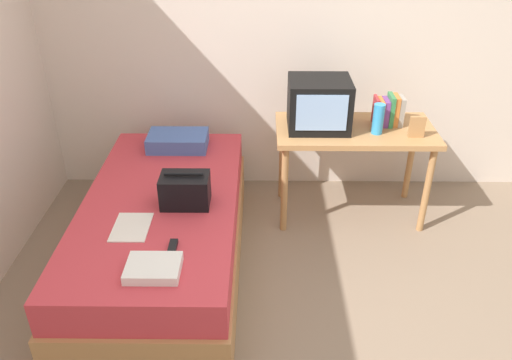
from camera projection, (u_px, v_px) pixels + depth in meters
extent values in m
plane|color=#84705B|center=(300.00, 356.00, 2.87)|extent=(8.00, 8.00, 0.00)
cube|color=beige|center=(291.00, 32.00, 3.95)|extent=(5.20, 0.10, 2.60)
cube|color=#B27F4C|center=(165.00, 246.00, 3.47)|extent=(1.00, 2.00, 0.33)
cube|color=#C63842|center=(162.00, 212.00, 3.33)|extent=(0.97, 1.94, 0.22)
cube|color=#B27F4C|center=(355.00, 130.00, 3.77)|extent=(1.16, 0.60, 0.04)
cylinder|color=#B27F4C|center=(284.00, 190.00, 3.76)|extent=(0.05, 0.05, 0.70)
cylinder|color=#B27F4C|center=(427.00, 191.00, 3.75)|extent=(0.05, 0.05, 0.70)
cylinder|color=#B27F4C|center=(282.00, 159.00, 4.17)|extent=(0.05, 0.05, 0.70)
cylinder|color=#B27F4C|center=(410.00, 160.00, 4.16)|extent=(0.05, 0.05, 0.70)
cube|color=black|center=(319.00, 104.00, 3.69)|extent=(0.44, 0.38, 0.36)
cube|color=#8CB2E0|center=(322.00, 113.00, 3.52)|extent=(0.35, 0.01, 0.26)
cylinder|color=#3399DB|center=(378.00, 119.00, 3.63)|extent=(0.08, 0.08, 0.22)
cube|color=#B72D33|center=(375.00, 111.00, 3.77)|extent=(0.02, 0.14, 0.21)
cube|color=#CC7233|center=(380.00, 112.00, 3.77)|extent=(0.04, 0.16, 0.19)
cube|color=#7A3D89|center=(385.00, 112.00, 3.77)|extent=(0.04, 0.15, 0.20)
cube|color=#337F47|center=(390.00, 110.00, 3.76)|extent=(0.03, 0.16, 0.23)
cube|color=#CC7233|center=(395.00, 110.00, 3.76)|extent=(0.04, 0.14, 0.22)
cube|color=gray|center=(400.00, 111.00, 3.76)|extent=(0.04, 0.14, 0.21)
cube|color=#B27F4C|center=(417.00, 127.00, 3.59)|extent=(0.11, 0.02, 0.16)
cube|color=#4766AD|center=(178.00, 141.00, 3.88)|extent=(0.44, 0.29, 0.11)
cube|color=black|center=(185.00, 190.00, 3.17)|extent=(0.30, 0.20, 0.20)
cylinder|color=black|center=(184.00, 174.00, 3.11)|extent=(0.24, 0.02, 0.02)
cube|color=white|center=(131.00, 227.00, 2.99)|extent=(0.21, 0.29, 0.01)
cube|color=black|center=(172.00, 249.00, 2.81)|extent=(0.04, 0.16, 0.02)
cube|color=white|center=(153.00, 268.00, 2.64)|extent=(0.28, 0.22, 0.05)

